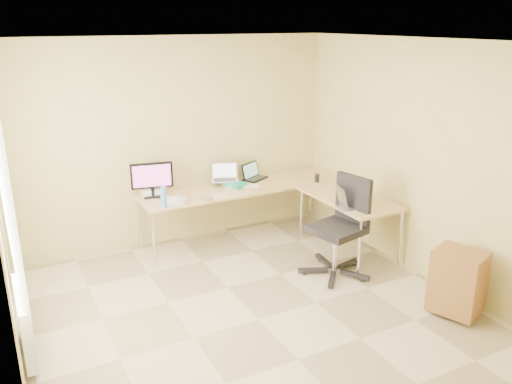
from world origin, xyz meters
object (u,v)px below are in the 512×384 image
desk_fan (152,184)px  laptop_return (350,199)px  desk_return (348,225)px  laptop_black (255,171)px  laptop_center (225,173)px  cabinet (458,281)px  mug (183,201)px  monitor (152,180)px  keyboard (243,186)px  water_bottle (164,197)px  desk_main (241,213)px  office_chair (336,233)px

desk_fan → laptop_return: size_ratio=0.91×
desk_return → laptop_black: laptop_black is taller
laptop_center → cabinet: size_ratio=0.55×
laptop_center → mug: laptop_center is taller
laptop_return → monitor: bearing=66.9°
laptop_black → desk_fan: desk_fan is taller
monitor → desk_fan: size_ratio=1.74×
keyboard → mug: size_ratio=4.55×
keyboard → laptop_center: bearing=154.1°
laptop_black → keyboard: bearing=-171.4°
desk_fan → cabinet: (2.14, -2.86, -0.51)m
keyboard → water_bottle: 1.18m
monitor → laptop_center: monitor is taller
keyboard → mug: mug is taller
desk_main → desk_fan: desk_fan is taller
monitor → keyboard: 1.17m
laptop_return → cabinet: 1.47m
desk_return → office_chair: bearing=-140.1°
desk_return → desk_main: bearing=134.3°
desk_fan → cabinet: desk_fan is taller
desk_main → monitor: bearing=173.5°
desk_main → office_chair: 1.49m
laptop_center → cabinet: (1.18, -2.83, -0.53)m
laptop_center → desk_fan: size_ratio=1.21×
laptop_center → mug: size_ratio=3.89×
cabinet → desk_main: bearing=91.0°
laptop_return → office_chair: bearing=126.0°
keyboard → water_bottle: water_bottle is taller
desk_return → keyboard: 1.42m
laptop_center → keyboard: (0.16, -0.20, -0.15)m
desk_return → water_bottle: bearing=161.5°
desk_fan → water_bottle: bearing=-83.1°
laptop_return → laptop_center: bearing=45.5°
desk_fan → desk_return: bearing=-21.1°
laptop_black → water_bottle: water_bottle is taller
desk_main → cabinet: size_ratio=4.19×
laptop_center → mug: (-0.75, -0.47, -0.12)m
mug → desk_fan: 0.55m
office_chair → mug: bearing=129.9°
desk_return → cabinet: bearing=-88.0°
office_chair → laptop_black: bearing=84.8°
office_chair → cabinet: office_chair is taller
mug → laptop_return: (1.64, -1.00, 0.06)m
desk_main → keyboard: 0.38m
desk_return → water_bottle: (-2.10, 0.70, 0.49)m
desk_return → mug: size_ratio=14.53×
mug → laptop_return: 1.92m
water_bottle → cabinet: bearing=-47.6°
desk_main → laptop_black: laptop_black is taller
laptop_black → desk_main: bearing=-176.0°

